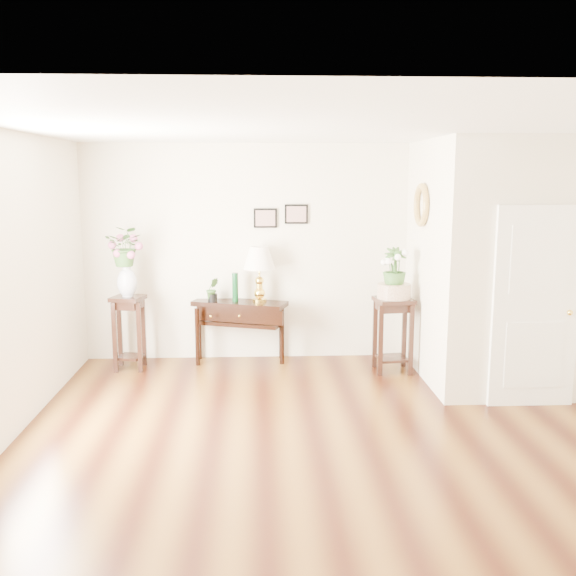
{
  "coord_description": "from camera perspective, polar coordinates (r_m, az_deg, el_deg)",
  "views": [
    {
      "loc": [
        -0.76,
        -5.55,
        2.38
      ],
      "look_at": [
        -0.43,
        1.3,
        1.18
      ],
      "focal_mm": 40.0,
      "sensor_mm": 36.0,
      "label": 1
    }
  ],
  "objects": [
    {
      "name": "ceramic_bowl",
      "position": [
        7.9,
        9.4,
        -0.33
      ],
      "size": [
        0.48,
        0.48,
        0.18
      ],
      "primitive_type": "cylinder",
      "rotation": [
        0.0,
        0.0,
        0.21
      ],
      "color": "beige",
      "rests_on": "plant_stand_b"
    },
    {
      "name": "art_print_left",
      "position": [
        8.3,
        -2.03,
        6.23
      ],
      "size": [
        0.3,
        0.02,
        0.25
      ],
      "primitive_type": "cube",
      "color": "black",
      "rests_on": "wall_back"
    },
    {
      "name": "green_vase",
      "position": [
        8.22,
        -4.72,
        -0.02
      ],
      "size": [
        0.1,
        0.1,
        0.37
      ],
      "primitive_type": "cylinder",
      "rotation": [
        0.0,
        0.0,
        -0.39
      ],
      "color": "#093717",
      "rests_on": "console_table"
    },
    {
      "name": "plant_stand_a",
      "position": [
        8.23,
        -13.93,
        -3.88
      ],
      "size": [
        0.43,
        0.43,
        0.92
      ],
      "primitive_type": "cube",
      "rotation": [
        0.0,
        0.0,
        -0.24
      ],
      "color": "black",
      "rests_on": "floor"
    },
    {
      "name": "lily_arrangement",
      "position": [
        8.04,
        -14.25,
        3.81
      ],
      "size": [
        0.5,
        0.45,
        0.49
      ],
      "primitive_type": "imported",
      "rotation": [
        0.0,
        0.0,
        -0.16
      ],
      "color": "#346027",
      "rests_on": "porcelain_vase"
    },
    {
      "name": "wall_back",
      "position": [
        8.4,
        2.44,
        3.18
      ],
      "size": [
        6.0,
        0.02,
        2.8
      ],
      "primitive_type": "cube",
      "color": "silver",
      "rests_on": "ground"
    },
    {
      "name": "wall_ornament",
      "position": [
        7.7,
        11.75,
        7.23
      ],
      "size": [
        0.07,
        0.51,
        0.51
      ],
      "primitive_type": "torus",
      "rotation": [
        0.0,
        1.57,
        0.0
      ],
      "color": "tan",
      "rests_on": "partition"
    },
    {
      "name": "partition",
      "position": [
        7.93,
        18.4,
        2.28
      ],
      "size": [
        1.8,
        1.95,
        2.8
      ],
      "primitive_type": "cube",
      "color": "silver",
      "rests_on": "floor"
    },
    {
      "name": "floor",
      "position": [
        6.09,
        4.73,
        -13.15
      ],
      "size": [
        6.0,
        5.5,
        0.02
      ],
      "primitive_type": "cube",
      "color": "brown",
      "rests_on": "ground"
    },
    {
      "name": "plant_stand_b",
      "position": [
        8.01,
        9.29,
        -4.13
      ],
      "size": [
        0.48,
        0.48,
        0.92
      ],
      "primitive_type": "cube",
      "rotation": [
        0.0,
        0.0,
        0.13
      ],
      "color": "black",
      "rests_on": "floor"
    },
    {
      "name": "potted_plant",
      "position": [
        8.24,
        -6.73,
        -0.21
      ],
      "size": [
        0.19,
        0.17,
        0.29
      ],
      "primitive_type": "imported",
      "rotation": [
        0.0,
        0.0,
        0.31
      ],
      "color": "#346027",
      "rests_on": "console_table"
    },
    {
      "name": "wall_front",
      "position": [
        3.07,
        11.84,
        -9.02
      ],
      "size": [
        6.0,
        0.02,
        2.8
      ],
      "primitive_type": "cube",
      "color": "silver",
      "rests_on": "ground"
    },
    {
      "name": "ceiling",
      "position": [
        5.62,
        5.15,
        14.13
      ],
      "size": [
        6.0,
        5.5,
        0.02
      ],
      "primitive_type": "cube",
      "color": "white",
      "rests_on": "ground"
    },
    {
      "name": "console_table",
      "position": [
        8.34,
        -4.29,
        -3.88
      ],
      "size": [
        1.26,
        0.77,
        0.8
      ],
      "primitive_type": "cube",
      "rotation": [
        0.0,
        0.0,
        -0.33
      ],
      "color": "black",
      "rests_on": "floor"
    },
    {
      "name": "art_print_right",
      "position": [
        8.31,
        0.75,
        6.58
      ],
      "size": [
        0.3,
        0.02,
        0.25
      ],
      "primitive_type": "cube",
      "color": "black",
      "rests_on": "wall_back"
    },
    {
      "name": "porcelain_vase",
      "position": [
        8.09,
        -14.13,
        0.85
      ],
      "size": [
        0.28,
        0.28,
        0.42
      ],
      "primitive_type": null,
      "rotation": [
        0.0,
        0.0,
        -0.16
      ],
      "color": "silver",
      "rests_on": "plant_stand_a"
    },
    {
      "name": "door",
      "position": [
        7.07,
        21.14,
        -1.63
      ],
      "size": [
        0.9,
        0.05,
        2.1
      ],
      "primitive_type": "cube",
      "color": "white",
      "rests_on": "floor"
    },
    {
      "name": "table_lamp",
      "position": [
        8.19,
        -2.56,
        1.23
      ],
      "size": [
        0.49,
        0.49,
        0.72
      ],
      "primitive_type": "cube",
      "rotation": [
        0.0,
        0.0,
        -0.24
      ],
      "color": "gold",
      "rests_on": "console_table"
    },
    {
      "name": "narcissus",
      "position": [
        7.85,
        9.46,
        1.75
      ],
      "size": [
        0.28,
        0.28,
        0.5
      ],
      "primitive_type": "imported",
      "rotation": [
        0.0,
        0.0,
        0.0
      ],
      "color": "#346027",
      "rests_on": "ceramic_bowl"
    }
  ]
}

